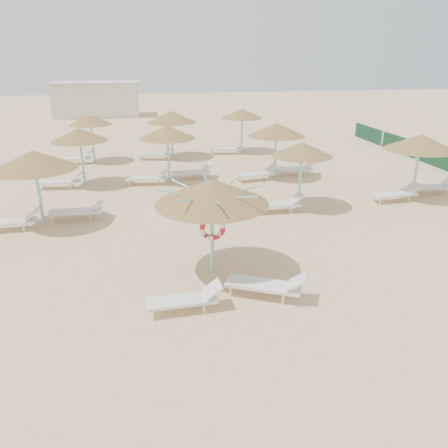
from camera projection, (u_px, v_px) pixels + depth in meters
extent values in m
plane|color=#DEB487|center=(215.00, 275.00, 12.31)|extent=(120.00, 120.00, 0.00)
cylinder|color=#7DD9D3|center=(212.00, 235.00, 12.07)|extent=(0.11, 0.11, 2.31)
cone|color=olive|center=(212.00, 191.00, 11.61)|extent=(3.08, 3.08, 0.69)
cylinder|color=#7DD9D3|center=(212.00, 200.00, 11.71)|extent=(0.20, 0.20, 0.12)
cylinder|color=#7DD9D3|center=(238.00, 192.00, 11.75)|extent=(1.39, 0.04, 0.35)
cylinder|color=#7DD9D3|center=(227.00, 187.00, 12.17)|extent=(1.01, 1.01, 0.35)
cylinder|color=#7DD9D3|center=(208.00, 186.00, 12.28)|extent=(0.04, 1.39, 0.35)
cylinder|color=#7DD9D3|center=(191.00, 189.00, 12.01)|extent=(1.01, 1.01, 0.35)
cylinder|color=#7DD9D3|center=(185.00, 195.00, 11.51)|extent=(1.39, 0.04, 0.35)
cylinder|color=#7DD9D3|center=(195.00, 200.00, 11.09)|extent=(1.01, 1.01, 0.35)
cylinder|color=#7DD9D3|center=(216.00, 201.00, 10.98)|extent=(0.04, 1.39, 0.35)
cylinder|color=#7DD9D3|center=(234.00, 198.00, 11.26)|extent=(1.01, 1.01, 0.35)
torus|color=red|center=(213.00, 228.00, 11.89)|extent=(0.73, 0.15, 0.73)
cylinder|color=white|center=(153.00, 315.00, 10.21)|extent=(0.05, 0.05, 0.25)
cylinder|color=white|center=(152.00, 305.00, 10.62)|extent=(0.05, 0.05, 0.25)
cylinder|color=white|center=(204.00, 309.00, 10.47)|extent=(0.05, 0.05, 0.25)
cylinder|color=white|center=(201.00, 299.00, 10.88)|extent=(0.05, 0.05, 0.25)
cube|color=white|center=(182.00, 301.00, 10.51)|extent=(1.73, 0.64, 0.07)
cube|color=white|center=(213.00, 289.00, 10.59)|extent=(0.46, 0.56, 0.33)
cylinder|color=white|center=(230.00, 292.00, 11.19)|extent=(0.06, 0.06, 0.28)
cylinder|color=white|center=(235.00, 282.00, 11.64)|extent=(0.06, 0.06, 0.28)
cylinder|color=white|center=(283.00, 299.00, 10.84)|extent=(0.06, 0.06, 0.28)
cylinder|color=white|center=(286.00, 289.00, 11.29)|extent=(0.06, 0.06, 0.28)
cube|color=white|center=(263.00, 285.00, 11.14)|extent=(1.99, 1.42, 0.08)
cube|color=white|center=(298.00, 281.00, 10.83)|extent=(0.71, 0.76, 0.37)
cylinder|color=#7DD9D3|center=(39.00, 194.00, 15.55)|extent=(0.11, 0.11, 2.30)
cone|color=olive|center=(34.00, 160.00, 15.09)|extent=(2.91, 2.91, 0.65)
cylinder|color=#7DD9D3|center=(35.00, 167.00, 15.18)|extent=(0.20, 0.20, 0.12)
cylinder|color=white|center=(24.00, 228.00, 15.25)|extent=(0.06, 0.06, 0.28)
cylinder|color=white|center=(27.00, 223.00, 15.70)|extent=(0.06, 0.06, 0.28)
cube|color=white|center=(8.00, 222.00, 15.30)|extent=(1.92, 0.67, 0.08)
cube|color=white|center=(32.00, 214.00, 15.38)|extent=(0.50, 0.61, 0.36)
cylinder|color=white|center=(52.00, 219.00, 16.04)|extent=(0.06, 0.06, 0.28)
cylinder|color=white|center=(55.00, 215.00, 16.50)|extent=(0.06, 0.06, 0.28)
cylinder|color=white|center=(90.00, 217.00, 16.23)|extent=(0.06, 0.06, 0.28)
cylinder|color=white|center=(92.00, 213.00, 16.69)|extent=(0.06, 0.06, 0.28)
cube|color=white|center=(75.00, 211.00, 16.31)|extent=(1.92, 0.67, 0.08)
cube|color=white|center=(98.00, 204.00, 16.35)|extent=(0.50, 0.61, 0.36)
cylinder|color=#7DD9D3|center=(82.00, 161.00, 20.30)|extent=(0.11, 0.11, 2.30)
cone|color=olive|center=(79.00, 134.00, 19.84)|extent=(2.58, 2.58, 0.58)
cylinder|color=#7DD9D3|center=(80.00, 140.00, 19.93)|extent=(0.20, 0.20, 0.12)
cylinder|color=white|center=(40.00, 188.00, 19.83)|extent=(0.06, 0.06, 0.28)
cylinder|color=white|center=(43.00, 184.00, 20.29)|extent=(0.06, 0.06, 0.28)
cylinder|color=white|center=(70.00, 187.00, 19.92)|extent=(0.06, 0.06, 0.28)
cylinder|color=white|center=(73.00, 184.00, 20.38)|extent=(0.06, 0.06, 0.28)
cube|color=white|center=(59.00, 182.00, 20.05)|extent=(1.96, 0.82, 0.08)
cube|color=white|center=(77.00, 176.00, 20.02)|extent=(0.55, 0.65, 0.36)
cylinder|color=#7DD9D3|center=(93.00, 142.00, 24.71)|extent=(0.11, 0.11, 2.30)
cone|color=olive|center=(90.00, 120.00, 24.26)|extent=(2.38, 2.38, 0.54)
cylinder|color=#7DD9D3|center=(91.00, 124.00, 24.34)|extent=(0.20, 0.20, 0.12)
cylinder|color=white|center=(58.00, 163.00, 24.14)|extent=(0.06, 0.06, 0.28)
cylinder|color=white|center=(59.00, 161.00, 24.60)|extent=(0.06, 0.06, 0.28)
cylinder|color=white|center=(84.00, 162.00, 24.41)|extent=(0.06, 0.06, 0.28)
cylinder|color=white|center=(84.00, 160.00, 24.86)|extent=(0.06, 0.06, 0.28)
cube|color=white|center=(73.00, 159.00, 24.46)|extent=(1.92, 0.68, 0.08)
cube|color=white|center=(89.00, 154.00, 24.54)|extent=(0.50, 0.61, 0.36)
cylinder|color=#7DD9D3|center=(168.00, 158.00, 20.89)|extent=(0.11, 0.11, 2.30)
cone|color=olive|center=(167.00, 132.00, 20.44)|extent=(2.66, 2.66, 0.60)
cylinder|color=#7DD9D3|center=(167.00, 137.00, 20.53)|extent=(0.20, 0.20, 0.12)
cylinder|color=white|center=(129.00, 184.00, 20.42)|extent=(0.06, 0.06, 0.28)
cylinder|color=white|center=(130.00, 181.00, 20.88)|extent=(0.06, 0.06, 0.28)
cylinder|color=white|center=(158.00, 183.00, 20.53)|extent=(0.06, 0.06, 0.28)
cylinder|color=white|center=(159.00, 180.00, 20.99)|extent=(0.06, 0.06, 0.28)
cube|color=white|center=(147.00, 178.00, 20.65)|extent=(1.95, 0.80, 0.08)
cube|color=white|center=(164.00, 173.00, 20.63)|extent=(0.54, 0.64, 0.36)
cylinder|color=white|center=(176.00, 178.00, 21.30)|extent=(0.06, 0.06, 0.28)
cylinder|color=white|center=(174.00, 176.00, 21.74)|extent=(0.06, 0.06, 0.28)
cylinder|color=white|center=(203.00, 176.00, 21.64)|extent=(0.06, 0.06, 0.28)
cylinder|color=white|center=(201.00, 174.00, 22.09)|extent=(0.06, 0.06, 0.28)
cube|color=white|center=(191.00, 172.00, 21.66)|extent=(1.95, 0.80, 0.08)
cube|color=white|center=(208.00, 166.00, 21.79)|extent=(0.54, 0.64, 0.36)
cylinder|color=#7DD9D3|center=(172.00, 138.00, 25.73)|extent=(0.11, 0.11, 2.30)
cone|color=olive|center=(171.00, 117.00, 25.27)|extent=(2.89, 2.89, 0.65)
cylinder|color=#7DD9D3|center=(171.00, 121.00, 25.36)|extent=(0.20, 0.20, 0.12)
cylinder|color=white|center=(140.00, 158.00, 25.37)|extent=(0.06, 0.06, 0.28)
cylinder|color=white|center=(142.00, 156.00, 25.83)|extent=(0.06, 0.06, 0.28)
cylinder|color=white|center=(163.00, 158.00, 25.28)|extent=(0.06, 0.06, 0.28)
cylinder|color=white|center=(165.00, 157.00, 25.74)|extent=(0.06, 0.06, 0.28)
cube|color=white|center=(154.00, 154.00, 25.48)|extent=(1.99, 1.08, 0.08)
cube|color=white|center=(169.00, 150.00, 25.34)|extent=(0.62, 0.70, 0.36)
cylinder|color=#7DD9D3|center=(300.00, 180.00, 17.30)|extent=(0.11, 0.11, 2.30)
cone|color=olive|center=(302.00, 149.00, 16.85)|extent=(2.37, 2.37, 0.53)
cylinder|color=#7DD9D3|center=(302.00, 155.00, 16.93)|extent=(0.20, 0.20, 0.12)
cylinder|color=white|center=(257.00, 212.00, 16.77)|extent=(0.06, 0.06, 0.28)
cylinder|color=white|center=(254.00, 208.00, 17.23)|extent=(0.06, 0.06, 0.28)
cylinder|color=white|center=(291.00, 210.00, 16.97)|extent=(0.06, 0.06, 0.28)
cylinder|color=white|center=(287.00, 206.00, 17.43)|extent=(0.06, 0.06, 0.28)
cube|color=white|center=(275.00, 205.00, 17.05)|extent=(1.91, 0.67, 0.08)
cube|color=white|center=(297.00, 198.00, 17.09)|extent=(0.50, 0.61, 0.36)
cylinder|color=#7DD9D3|center=(275.00, 155.00, 21.56)|extent=(0.11, 0.11, 2.30)
cone|color=olive|center=(276.00, 129.00, 21.10)|extent=(2.78, 2.78, 0.62)
cylinder|color=#7DD9D3|center=(276.00, 134.00, 21.19)|extent=(0.20, 0.20, 0.12)
cylinder|color=white|center=(242.00, 181.00, 20.92)|extent=(0.06, 0.06, 0.28)
cylinder|color=white|center=(238.00, 178.00, 21.36)|extent=(0.06, 0.06, 0.28)
cylinder|color=white|center=(268.00, 178.00, 21.32)|extent=(0.06, 0.06, 0.28)
cylinder|color=white|center=(263.00, 176.00, 21.76)|extent=(0.06, 0.06, 0.28)
cube|color=white|center=(255.00, 174.00, 21.31)|extent=(1.97, 0.89, 0.08)
cube|color=white|center=(271.00, 168.00, 21.47)|extent=(0.57, 0.66, 0.36)
cylinder|color=white|center=(279.00, 174.00, 22.12)|extent=(0.06, 0.06, 0.28)
cylinder|color=white|center=(277.00, 171.00, 22.59)|extent=(0.06, 0.06, 0.28)
cylinder|color=white|center=(305.00, 173.00, 22.17)|extent=(0.06, 0.06, 0.28)
cylinder|color=white|center=(303.00, 171.00, 22.64)|extent=(0.06, 0.06, 0.28)
cube|color=white|center=(294.00, 169.00, 22.32)|extent=(1.97, 0.89, 0.08)
cube|color=white|center=(310.00, 164.00, 22.26)|extent=(0.57, 0.66, 0.36)
cylinder|color=#7DD9D3|center=(242.00, 134.00, 27.22)|extent=(0.11, 0.11, 2.30)
cone|color=olive|center=(242.00, 113.00, 26.77)|extent=(2.53, 2.53, 0.57)
cylinder|color=#7DD9D3|center=(242.00, 117.00, 26.86)|extent=(0.20, 0.20, 0.12)
cylinder|color=white|center=(213.00, 152.00, 26.80)|extent=(0.06, 0.06, 0.28)
cylinder|color=white|center=(213.00, 151.00, 27.27)|extent=(0.06, 0.06, 0.28)
cylinder|color=white|center=(235.00, 152.00, 26.81)|extent=(0.06, 0.06, 0.28)
cylinder|color=white|center=(234.00, 151.00, 27.28)|extent=(0.06, 0.06, 0.28)
cube|color=white|center=(226.00, 149.00, 26.97)|extent=(1.98, 0.94, 0.08)
cube|color=white|center=(239.00, 145.00, 26.89)|extent=(0.58, 0.68, 0.36)
cylinder|color=#7DD9D3|center=(416.00, 171.00, 18.55)|extent=(0.11, 0.11, 2.30)
cone|color=olive|center=(421.00, 142.00, 18.09)|extent=(2.88, 2.88, 0.65)
cylinder|color=#7DD9D3|center=(420.00, 148.00, 18.19)|extent=(0.20, 0.20, 0.12)
cylinder|color=white|center=(380.00, 202.00, 17.96)|extent=(0.06, 0.06, 0.28)
cylinder|color=white|center=(374.00, 198.00, 18.42)|extent=(0.06, 0.06, 0.28)
cylinder|color=white|center=(409.00, 199.00, 18.27)|extent=(0.06, 0.06, 0.28)
cylinder|color=white|center=(402.00, 196.00, 18.72)|extent=(0.06, 0.06, 0.28)
cube|color=white|center=(394.00, 194.00, 18.30)|extent=(1.93, 0.73, 0.08)
cube|color=white|center=(413.00, 187.00, 18.41)|extent=(0.52, 0.63, 0.36)
cylinder|color=white|center=(417.00, 193.00, 19.06)|extent=(0.06, 0.06, 0.28)
cylinder|color=white|center=(411.00, 190.00, 19.52)|extent=(0.06, 0.06, 0.28)
cylinder|color=white|center=(446.00, 192.00, 19.21)|extent=(0.06, 0.06, 0.28)
cylinder|color=white|center=(439.00, 189.00, 19.67)|extent=(0.06, 0.06, 0.28)
cube|color=white|center=(431.00, 187.00, 19.31)|extent=(1.93, 0.73, 0.08)
cube|color=silver|center=(97.00, 100.00, 42.78)|extent=(8.00, 4.00, 3.00)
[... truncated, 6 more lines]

